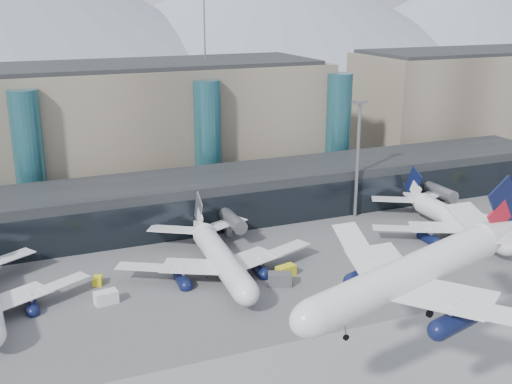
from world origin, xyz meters
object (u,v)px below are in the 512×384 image
lightmast_mid (358,153)px  veh_d (426,206)px  veh_c (280,279)px  veh_a (106,297)px  veh_h (286,271)px  veh_b (98,281)px  jet_parked_mid (216,246)px  jet_parked_right (449,211)px  hero_jet (429,258)px

lightmast_mid → veh_d: 22.04m
lightmast_mid → veh_c: lightmast_mid is taller
veh_a → veh_h: (30.58, -1.57, -0.07)m
lightmast_mid → veh_a: (-57.95, -20.97, -13.41)m
veh_a → veh_b: veh_a is taller
jet_parked_mid → jet_parked_right: jet_parked_mid is taller
veh_d → veh_h: size_ratio=0.91×
veh_d → veh_h: (-44.61, -20.26, 0.05)m
hero_jet → veh_h: bearing=81.7°
jet_parked_mid → jet_parked_right: size_ratio=1.00×
hero_jet → jet_parked_right: (39.58, 44.20, -13.36)m
hero_jet → veh_b: (-31.05, 46.27, -17.21)m
lightmast_mid → jet_parked_right: bearing=-50.9°
lightmast_mid → veh_h: bearing=-140.5°
jet_parked_mid → veh_c: bearing=-138.7°
veh_c → hero_jet: bearing=-59.6°
lightmast_mid → veh_c: size_ratio=6.48×
jet_parked_mid → jet_parked_right: (50.15, -0.00, -0.02)m
jet_parked_mid → veh_h: size_ratio=10.87×
hero_jet → jet_parked_mid: (-10.57, 44.20, -13.34)m
hero_jet → jet_parked_right: 60.82m
veh_a → veh_d: bearing=5.4°
jet_parked_mid → veh_h: jet_parked_mid is taller
veh_a → veh_h: size_ratio=1.05×
veh_c → jet_parked_right: bearing=38.9°
veh_c → veh_h: veh_c is taller
lightmast_mid → veh_b: size_ratio=11.09×
hero_jet → veh_a: bearing=119.7°
veh_b → veh_c: veh_c is taller
veh_b → veh_a: bearing=-163.2°
jet_parked_right → veh_d: size_ratio=11.90×
jet_parked_mid → veh_b: jet_parked_mid is taller
lightmast_mid → veh_h: size_ratio=7.49×
jet_parked_mid → veh_a: bearing=109.0°
hero_jet → veh_c: size_ratio=9.34×
lightmast_mid → veh_d: lightmast_mid is taller
hero_jet → veh_h: 40.83m
veh_b → veh_c: 30.67m
jet_parked_mid → veh_b: 20.95m
veh_b → veh_h: (30.67, -9.12, 0.28)m
lightmast_mid → veh_b: (-58.04, -13.42, -13.75)m
jet_parked_right → veh_h: bearing=101.6°
jet_parked_right → veh_d: jet_parked_right is taller
veh_c → veh_h: (2.50, 3.01, -0.15)m
veh_a → veh_c: bearing=-17.8°
lightmast_mid → veh_d: size_ratio=8.22×
jet_parked_mid → veh_a: 21.41m
hero_jet → veh_d: size_ratio=11.85×
lightmast_mid → hero_jet: 65.60m
jet_parked_right → jet_parked_mid: bearing=91.6°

